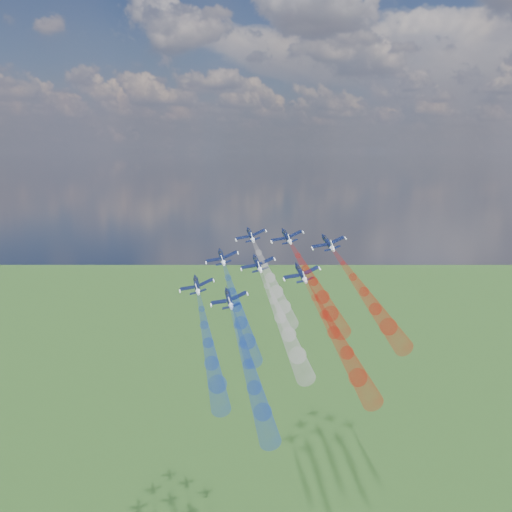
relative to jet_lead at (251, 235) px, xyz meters
The scene contains 16 objects.
jet_lead is the anchor object (origin of this frame).
trail_lead 30.71m from the jet_lead, 43.65° to the right, with size 4.33×49.95×4.33m, color white, non-canonical shape.
jet_inner_left 14.91m from the jet_lead, 92.16° to the right, with size 10.38×12.98×3.46m, color black, non-canonical shape.
trail_inner_left 42.38m from the jet_lead, 58.67° to the right, with size 4.33×49.95×4.33m, color blue, non-canonical shape.
jet_inner_right 14.38m from the jet_lead, ahead, with size 10.38×12.98×3.46m, color black, non-canonical shape.
trail_inner_right 42.38m from the jet_lead, 31.03° to the right, with size 4.33×49.95×4.33m, color red, non-canonical shape.
jet_outer_left 29.70m from the jet_lead, 87.43° to the right, with size 10.38×12.98×3.46m, color black, non-canonical shape.
trail_outer_left 56.38m from the jet_lead, 64.65° to the right, with size 4.33×49.95×4.33m, color blue, non-canonical shape.
jet_center_third 21.80m from the jet_lead, 48.30° to the right, with size 10.38×12.98×3.46m, color black, non-canonical shape.
trail_center_third 52.47m from the jet_lead, 45.59° to the right, with size 4.33×49.95×4.33m, color white, non-canonical shape.
jet_outer_right 29.15m from the jet_lead, ahead, with size 10.38×12.98×3.46m, color black, non-canonical shape.
trail_outer_right 55.86m from the jet_lead, 23.96° to the right, with size 4.33×49.95×4.33m, color red, non-canonical shape.
jet_rear_left 37.79m from the jet_lead, 62.82° to the right, with size 10.38×12.98×3.46m, color black, non-canonical shape.
trail_rear_left 67.59m from the jet_lead, 54.14° to the right, with size 4.33×49.95×4.33m, color blue, non-canonical shape.
jet_rear_right 35.16m from the jet_lead, 30.67° to the right, with size 10.38×12.98×3.46m, color black, non-canonical shape.
trail_rear_right 65.41m from the jet_lead, 36.66° to the right, with size 4.33×49.95×4.33m, color red, non-canonical shape.
Camera 1 is at (100.88, -128.90, 182.79)m, focal length 42.97 mm.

